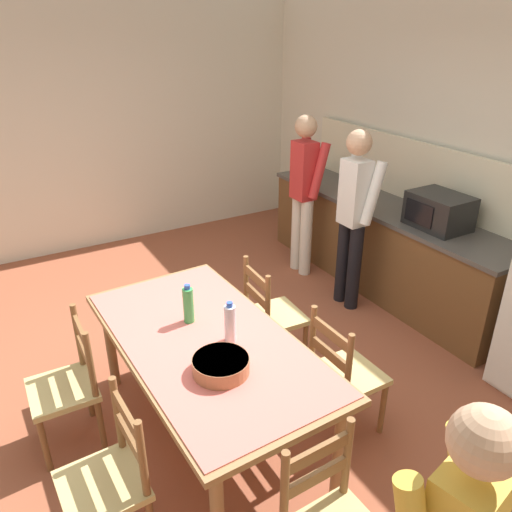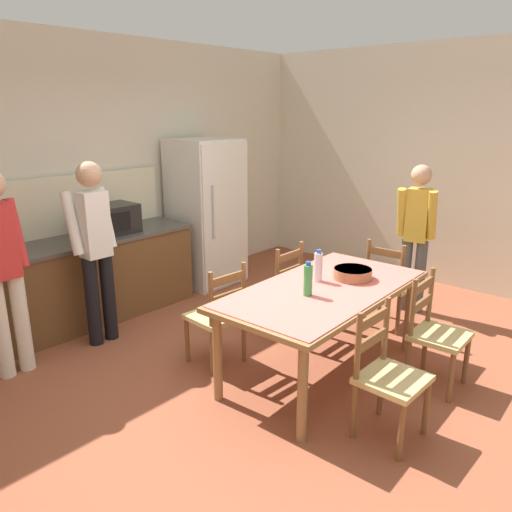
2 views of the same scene
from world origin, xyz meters
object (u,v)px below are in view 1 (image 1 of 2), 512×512
Objects in this scene: bottle_off_centre at (230,323)px; chair_side_near_right at (109,481)px; person_at_sink at (304,188)px; person_at_counter at (354,212)px; serving_bowl at (221,364)px; microwave at (439,211)px; chair_side_far_left at (271,316)px; chair_side_far_right at (344,375)px; dining_table at (206,349)px; chair_side_near_left at (68,386)px; bottle_near_centre at (188,305)px.

chair_side_near_right is at bearing -67.83° from bottle_off_centre.
person_at_sink is at bearing 134.86° from bottle_off_centre.
serving_bowl is at bearing -148.21° from person_at_counter.
microwave is 1.76m from chair_side_far_left.
serving_bowl is 0.35× the size of chair_side_far_left.
chair_side_far_right is at bearing 65.46° from bottle_off_centre.
bottle_off_centre is 0.16× the size of person_at_sink.
dining_table is 1.12× the size of person_at_counter.
dining_table is 0.92m from chair_side_far_left.
chair_side_far_right is at bearing -64.71° from microwave.
chair_side_far_left is (-0.54, 0.64, -0.45)m from bottle_off_centre.
microwave is at bearing -69.36° from person_at_sink.
chair_side_near_right is at bearing -75.44° from microwave.
person_at_sink reaches higher than chair_side_far_left.
chair_side_near_right is at bearing 2.81° from chair_side_near_left.
dining_table is 7.09× the size of bottle_off_centre.
microwave is 0.29× the size of person_at_counter.
bottle_near_centre is 1.11m from chair_side_near_right.
bottle_near_centre reaches higher than chair_side_far_right.
bottle_off_centre is 1.06m from chair_side_near_right.
person_at_counter is at bearing -134.48° from microwave.
person_at_sink is (-2.15, 2.68, 0.51)m from chair_side_near_right.
person_at_sink reaches higher than microwave.
serving_bowl is 1.09m from chair_side_near_left.
person_at_counter is at bearing 108.80° from bottle_near_centre.
chair_side_far_left is (-0.79, 0.82, -0.37)m from serving_bowl.
bottle_near_centre reaches higher than chair_side_near_left.
bottle_near_centre is at bearing -142.82° from person_at_sink.
microwave is at bearing 93.32° from bottle_near_centre.
bottle_off_centre is (0.47, -2.30, -0.14)m from microwave.
chair_side_far_right is (0.30, 0.67, -0.45)m from bottle_off_centre.
microwave is 3.34m from chair_side_near_right.
dining_table is 7.09× the size of bottle_near_centre.
person_at_counter reaches higher than chair_side_near_left.
microwave is 1.85× the size of bottle_near_centre.
chair_side_near_left is 0.84m from chair_side_near_right.
person_at_sink is at bearing 126.23° from chair_side_near_right.
microwave is at bearing 102.09° from chair_side_near_right.
microwave is at bearing -89.56° from chair_side_far_left.
bottle_off_centre is at bearing 62.95° from chair_side_near_left.
bottle_near_centre is (-0.23, -0.01, 0.20)m from dining_table.
chair_side_near_right is (0.69, -0.75, -0.45)m from bottle_near_centre.
person_at_counter is at bearing 114.96° from dining_table.
dining_table is (0.38, -2.42, -0.34)m from microwave.
microwave is 0.55× the size of chair_side_far_right.
bottle_near_centre is 2.02m from person_at_counter.
microwave reaches higher than bottle_near_centre.
serving_bowl is at bearing 136.85° from chair_side_far_left.
chair_side_near_left reaches higher than serving_bowl.
microwave is at bearing 101.46° from bottle_off_centre.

